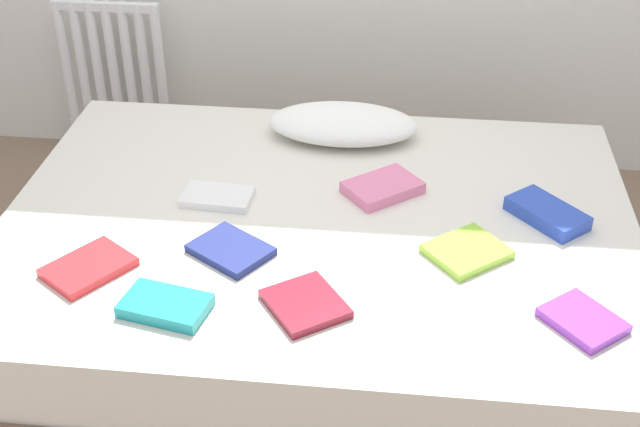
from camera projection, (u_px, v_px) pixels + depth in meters
name	position (u px, v px, depth m)	size (l,w,h in m)	color
ground_plane	(318.00, 339.00, 2.90)	(8.00, 8.00, 0.00)	#7F6651
bed	(318.00, 282.00, 2.77)	(2.00, 1.50, 0.50)	brown
radiator	(113.00, 67.00, 3.76)	(0.47, 0.04, 0.59)	white
pillow	(343.00, 124.00, 3.04)	(0.53, 0.30, 0.11)	white
textbook_lime	(467.00, 251.00, 2.45)	(0.21, 0.18, 0.03)	#8CC638
textbook_white	(217.00, 197.00, 2.70)	(0.22, 0.14, 0.03)	white
textbook_maroon	(305.00, 304.00, 2.25)	(0.20, 0.18, 0.02)	maroon
textbook_pink	(383.00, 188.00, 2.74)	(0.23, 0.16, 0.04)	pink
textbook_red	(88.00, 267.00, 2.39)	(0.23, 0.17, 0.03)	red
textbook_purple	(583.00, 320.00, 2.19)	(0.19, 0.15, 0.03)	purple
textbook_teal	(165.00, 306.00, 2.24)	(0.23, 0.14, 0.04)	teal
textbook_navy	(231.00, 250.00, 2.46)	(0.22, 0.16, 0.02)	navy
textbook_blue	(547.00, 213.00, 2.60)	(0.24, 0.13, 0.05)	#2847B7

